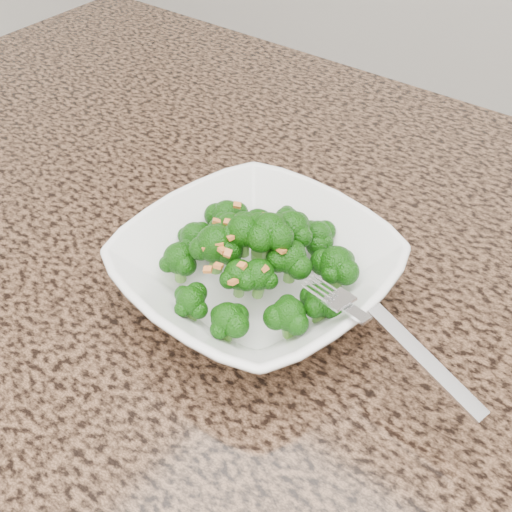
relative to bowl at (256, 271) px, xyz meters
The scene contains 5 objects.
granite_counter 0.10m from the bowl, 12.17° to the right, with size 1.64×1.04×0.03m, color brown.
bowl is the anchor object (origin of this frame).
broccoli_pile 0.06m from the bowl, ahead, with size 0.22×0.22×0.06m, color #124D08, non-canonical shape.
garlic_topping 0.10m from the bowl, ahead, with size 0.13×0.13×0.01m, color orange, non-canonical shape.
fork 0.13m from the bowl, 10.72° to the right, with size 0.20×0.03×0.01m, color silver, non-canonical shape.
Camera 1 is at (0.19, -0.05, 1.35)m, focal length 45.00 mm.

